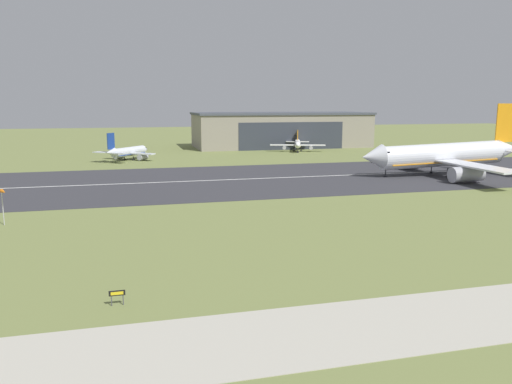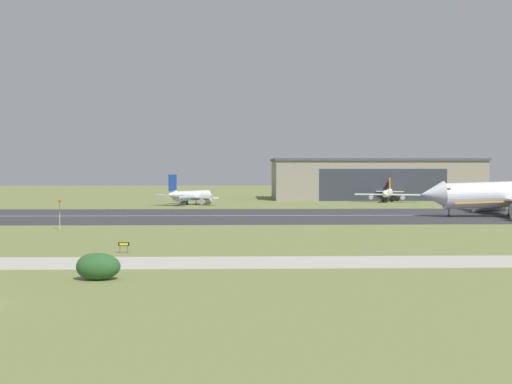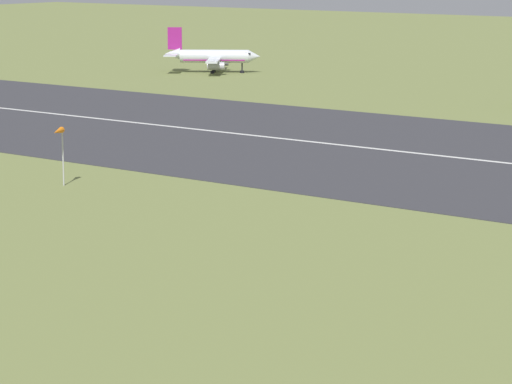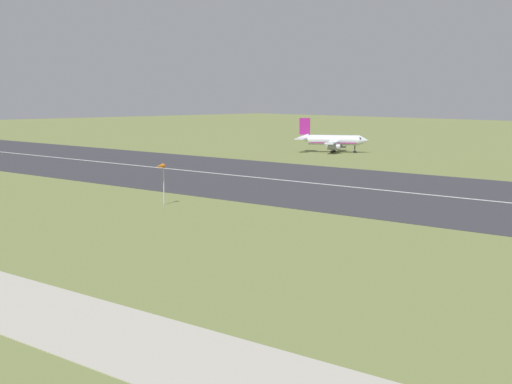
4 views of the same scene
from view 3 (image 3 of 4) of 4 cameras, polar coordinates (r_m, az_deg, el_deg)
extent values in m
cube|color=#333338|center=(140.66, 4.81, 2.12)|extent=(444.11, 54.31, 0.06)
cube|color=silver|center=(140.66, 4.81, 2.14)|extent=(399.70, 0.70, 0.01)
cylinder|color=silver|center=(228.98, -1.97, 6.41)|extent=(12.08, 9.07, 2.45)
cone|color=silver|center=(228.42, -0.08, 6.40)|extent=(3.18, 3.25, 2.45)
cone|color=silver|center=(229.79, -3.94, 6.51)|extent=(3.66, 3.45, 2.20)
cube|color=black|center=(228.45, -0.39, 6.52)|extent=(2.06, 2.34, 0.44)
cube|color=#991E7A|center=(229.04, -1.97, 6.24)|extent=(10.94, 8.26, 0.20)
cube|color=silver|center=(224.00, -2.02, 6.19)|extent=(5.97, 7.55, 0.40)
cylinder|color=#A8A8B2|center=(224.66, -1.90, 5.95)|extent=(3.49, 3.01, 1.52)
cube|color=silver|center=(233.98, -1.80, 6.40)|extent=(5.97, 7.55, 0.40)
cylinder|color=#A8A8B2|center=(233.43, -1.70, 6.14)|extent=(3.49, 3.01, 1.52)
cube|color=#991E7A|center=(229.53, -3.84, 7.23)|extent=(2.38, 1.69, 4.16)
cube|color=silver|center=(226.73, -4.03, 6.43)|extent=(4.00, 4.41, 0.24)
cube|color=silver|center=(232.86, -3.84, 6.56)|extent=(4.00, 4.41, 0.24)
cylinder|color=black|center=(228.75, -0.66, 5.86)|extent=(0.24, 0.24, 1.89)
cylinder|color=black|center=(228.82, -0.66, 5.68)|extent=(0.84, 0.84, 0.44)
cylinder|color=black|center=(227.73, -2.06, 5.83)|extent=(0.24, 0.24, 1.89)
cylinder|color=black|center=(227.80, -2.06, 5.65)|extent=(0.84, 0.84, 0.44)
cylinder|color=black|center=(230.65, -2.00, 5.90)|extent=(0.24, 0.24, 1.89)
cylinder|color=black|center=(230.71, -1.99, 5.72)|extent=(0.84, 0.84, 0.44)
cylinder|color=#B7B7BC|center=(117.93, -9.07, 1.67)|extent=(0.14, 0.14, 5.71)
cone|color=orange|center=(116.40, -9.31, 2.83)|extent=(1.47, 2.19, 0.60)
camera|label=1|loc=(64.16, -55.14, 3.49)|focal=35.00mm
camera|label=2|loc=(73.67, -97.84, -9.74)|focal=50.00mm
camera|label=4|loc=(28.06, 129.50, -18.43)|focal=70.00mm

